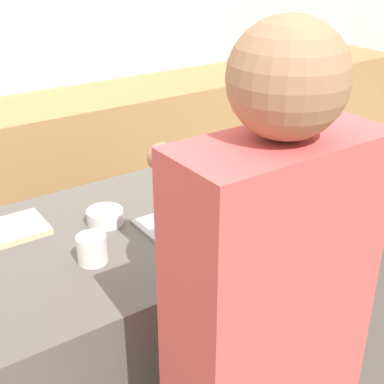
{
  "coord_description": "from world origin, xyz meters",
  "views": [
    {
      "loc": [
        -0.92,
        -1.33,
        1.8
      ],
      "look_at": [
        0.01,
        0.0,
        1.02
      ],
      "focal_mm": 50.0,
      "sensor_mm": 36.0,
      "label": 1
    }
  ],
  "objects_px": {
    "candy_bowl_near_tray_right": "(276,143)",
    "cookbook": "(10,230)",
    "candy_bowl_center_rear": "(105,216)",
    "candy_bowl_beside_tree": "(223,176)",
    "candy_bowl_far_left": "(240,151)",
    "person": "(263,379)",
    "mug": "(92,249)",
    "decorative_tree": "(266,123)",
    "gingerbread_house": "(216,191)",
    "baking_tray": "(215,221)"
  },
  "relations": [
    {
      "from": "baking_tray",
      "to": "person",
      "type": "height_order",
      "value": "person"
    },
    {
      "from": "gingerbread_house",
      "to": "cookbook",
      "type": "relative_size",
      "value": 1.31
    },
    {
      "from": "cookbook",
      "to": "candy_bowl_center_rear",
      "type": "bearing_deg",
      "value": -22.29
    },
    {
      "from": "baking_tray",
      "to": "mug",
      "type": "distance_m",
      "value": 0.43
    },
    {
      "from": "candy_bowl_near_tray_right",
      "to": "candy_bowl_beside_tree",
      "type": "height_order",
      "value": "candy_bowl_near_tray_right"
    },
    {
      "from": "candy_bowl_center_rear",
      "to": "mug",
      "type": "height_order",
      "value": "mug"
    },
    {
      "from": "gingerbread_house",
      "to": "mug",
      "type": "distance_m",
      "value": 0.44
    },
    {
      "from": "cookbook",
      "to": "mug",
      "type": "height_order",
      "value": "mug"
    },
    {
      "from": "candy_bowl_near_tray_right",
      "to": "candy_bowl_center_rear",
      "type": "height_order",
      "value": "candy_bowl_near_tray_right"
    },
    {
      "from": "gingerbread_house",
      "to": "mug",
      "type": "bearing_deg",
      "value": 178.39
    },
    {
      "from": "candy_bowl_near_tray_right",
      "to": "candy_bowl_beside_tree",
      "type": "xyz_separation_m",
      "value": [
        -0.4,
        -0.14,
        -0.0
      ]
    },
    {
      "from": "decorative_tree",
      "to": "cookbook",
      "type": "height_order",
      "value": "decorative_tree"
    },
    {
      "from": "decorative_tree",
      "to": "baking_tray",
      "type": "bearing_deg",
      "value": -149.04
    },
    {
      "from": "candy_bowl_beside_tree",
      "to": "candy_bowl_far_left",
      "type": "bearing_deg",
      "value": 37.64
    },
    {
      "from": "baking_tray",
      "to": "candy_bowl_far_left",
      "type": "height_order",
      "value": "candy_bowl_far_left"
    },
    {
      "from": "gingerbread_house",
      "to": "candy_bowl_far_left",
      "type": "bearing_deg",
      "value": 43.02
    },
    {
      "from": "gingerbread_house",
      "to": "mug",
      "type": "relative_size",
      "value": 3.39
    },
    {
      "from": "candy_bowl_beside_tree",
      "to": "cookbook",
      "type": "height_order",
      "value": "candy_bowl_beside_tree"
    },
    {
      "from": "candy_bowl_beside_tree",
      "to": "candy_bowl_far_left",
      "type": "distance_m",
      "value": 0.28
    },
    {
      "from": "baking_tray",
      "to": "cookbook",
      "type": "height_order",
      "value": "cookbook"
    },
    {
      "from": "baking_tray",
      "to": "gingerbread_house",
      "type": "bearing_deg",
      "value": 29.61
    },
    {
      "from": "baking_tray",
      "to": "mug",
      "type": "relative_size",
      "value": 5.41
    },
    {
      "from": "candy_bowl_near_tray_right",
      "to": "cookbook",
      "type": "xyz_separation_m",
      "value": [
        -1.18,
        -0.06,
        -0.02
      ]
    },
    {
      "from": "gingerbread_house",
      "to": "candy_bowl_far_left",
      "type": "xyz_separation_m",
      "value": [
        0.43,
        0.4,
        -0.09
      ]
    },
    {
      "from": "decorative_tree",
      "to": "candy_bowl_center_rear",
      "type": "xyz_separation_m",
      "value": [
        -0.74,
        -0.07,
        -0.15
      ]
    },
    {
      "from": "candy_bowl_center_rear",
      "to": "person",
      "type": "bearing_deg",
      "value": -87.46
    },
    {
      "from": "candy_bowl_near_tray_right",
      "to": "candy_bowl_center_rear",
      "type": "bearing_deg",
      "value": -169.36
    },
    {
      "from": "gingerbread_house",
      "to": "candy_bowl_center_rear",
      "type": "height_order",
      "value": "gingerbread_house"
    },
    {
      "from": "candy_bowl_beside_tree",
      "to": "person",
      "type": "bearing_deg",
      "value": -121.57
    },
    {
      "from": "person",
      "to": "candy_bowl_near_tray_right",
      "type": "bearing_deg",
      "value": 46.17
    },
    {
      "from": "candy_bowl_near_tray_right",
      "to": "cookbook",
      "type": "distance_m",
      "value": 1.18
    },
    {
      "from": "decorative_tree",
      "to": "candy_bowl_beside_tree",
      "type": "xyz_separation_m",
      "value": [
        -0.23,
        -0.03,
        -0.15
      ]
    },
    {
      "from": "gingerbread_house",
      "to": "candy_bowl_center_rear",
      "type": "xyz_separation_m",
      "value": [
        -0.3,
        0.2,
        -0.09
      ]
    },
    {
      "from": "candy_bowl_center_rear",
      "to": "candy_bowl_near_tray_right",
      "type": "bearing_deg",
      "value": 10.64
    },
    {
      "from": "decorative_tree",
      "to": "mug",
      "type": "distance_m",
      "value": 0.91
    },
    {
      "from": "candy_bowl_beside_tree",
      "to": "candy_bowl_far_left",
      "type": "height_order",
      "value": "candy_bowl_beside_tree"
    },
    {
      "from": "candy_bowl_far_left",
      "to": "mug",
      "type": "xyz_separation_m",
      "value": [
        -0.86,
        -0.39,
        0.02
      ]
    },
    {
      "from": "cookbook",
      "to": "mug",
      "type": "relative_size",
      "value": 2.58
    },
    {
      "from": "decorative_tree",
      "to": "mug",
      "type": "relative_size",
      "value": 4.21
    },
    {
      "from": "decorative_tree",
      "to": "person",
      "type": "height_order",
      "value": "person"
    },
    {
      "from": "candy_bowl_beside_tree",
      "to": "person",
      "type": "distance_m",
      "value": 0.91
    },
    {
      "from": "candy_bowl_center_rear",
      "to": "mug",
      "type": "relative_size",
      "value": 1.38
    },
    {
      "from": "mug",
      "to": "candy_bowl_center_rear",
      "type": "bearing_deg",
      "value": 54.63
    },
    {
      "from": "baking_tray",
      "to": "gingerbread_house",
      "type": "height_order",
      "value": "gingerbread_house"
    },
    {
      "from": "candy_bowl_near_tray_right",
      "to": "candy_bowl_beside_tree",
      "type": "distance_m",
      "value": 0.42
    },
    {
      "from": "candy_bowl_center_rear",
      "to": "candy_bowl_beside_tree",
      "type": "height_order",
      "value": "candy_bowl_beside_tree"
    },
    {
      "from": "candy_bowl_center_rear",
      "to": "candy_bowl_far_left",
      "type": "bearing_deg",
      "value": 15.76
    },
    {
      "from": "decorative_tree",
      "to": "gingerbread_house",
      "type": "bearing_deg",
      "value": -149.04
    },
    {
      "from": "candy_bowl_center_rear",
      "to": "cookbook",
      "type": "distance_m",
      "value": 0.3
    },
    {
      "from": "gingerbread_house",
      "to": "cookbook",
      "type": "xyz_separation_m",
      "value": [
        -0.57,
        0.31,
        -0.1
      ]
    }
  ]
}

